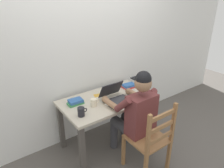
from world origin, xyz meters
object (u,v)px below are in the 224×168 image
coffee_mug_white (94,102)px  book_stack_side (128,86)px  desk (108,106)px  coffee_mug_dark (81,112)px  wooden_chair (150,140)px  seated_person (135,112)px  laptop (115,96)px  book_stack_main (76,102)px  landscape_photo_print (99,95)px  computer_mouse (135,96)px

coffee_mug_white → book_stack_side: coffee_mug_white is taller
desk → coffee_mug_dark: size_ratio=10.48×
wooden_chair → coffee_mug_white: bearing=118.2°
seated_person → laptop: seated_person is taller
book_stack_main → landscape_photo_print: 0.36m
seated_person → wooden_chair: seated_person is taller
wooden_chair → laptop: size_ratio=2.76×
coffee_mug_dark → book_stack_side: (0.91, 0.27, -0.03)m
book_stack_main → book_stack_side: book_stack_main is taller
computer_mouse → book_stack_side: bearing=65.2°
laptop → book_stack_side: laptop is taller
laptop → computer_mouse: laptop is taller
coffee_mug_dark → book_stack_side: bearing=16.3°
wooden_chair → coffee_mug_white: (-0.35, 0.65, 0.31)m
coffee_mug_dark → book_stack_main: (0.07, 0.28, -0.02)m
wooden_chair → computer_mouse: wooden_chair is taller
desk → wooden_chair: bearing=-81.9°
seated_person → laptop: 0.35m
desk → landscape_photo_print: bearing=107.0°
seated_person → wooden_chair: size_ratio=1.33×
seated_person → wooden_chair: bearing=-90.0°
desk → coffee_mug_white: coffee_mug_white is taller
desk → seated_person: bearing=-76.7°
desk → computer_mouse: size_ratio=12.27×
desk → landscape_photo_print: 0.19m
coffee_mug_dark → book_stack_side: coffee_mug_dark is taller
computer_mouse → book_stack_main: (-0.71, 0.30, 0.01)m
laptop → landscape_photo_print: 0.26m
laptop → book_stack_main: laptop is taller
wooden_chair → book_stack_main: 1.00m
coffee_mug_white → computer_mouse: bearing=-13.0°
coffee_mug_white → book_stack_side: size_ratio=0.60×
coffee_mug_dark → seated_person: bearing=-24.2°
laptop → coffee_mug_white: bearing=174.0°
desk → computer_mouse: (0.30, -0.18, 0.12)m
computer_mouse → coffee_mug_white: size_ratio=0.88×
coffee_mug_dark → computer_mouse: bearing=-1.5°
laptop → landscape_photo_print: bearing=113.7°
computer_mouse → book_stack_main: 0.77m
wooden_chair → book_stack_main: size_ratio=4.73×
coffee_mug_dark → book_stack_side: size_ratio=0.62×
coffee_mug_white → book_stack_side: 0.70m
wooden_chair → book_stack_main: (-0.51, 0.82, 0.29)m
seated_person → landscape_photo_print: seated_person is taller
computer_mouse → book_stack_main: bearing=157.2°
desk → coffee_mug_dark: bearing=-161.2°
laptop → book_stack_side: 0.42m
seated_person → coffee_mug_dark: (-0.58, 0.26, 0.09)m
landscape_photo_print → book_stack_side: bearing=10.1°
coffee_mug_dark → landscape_photo_print: coffee_mug_dark is taller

